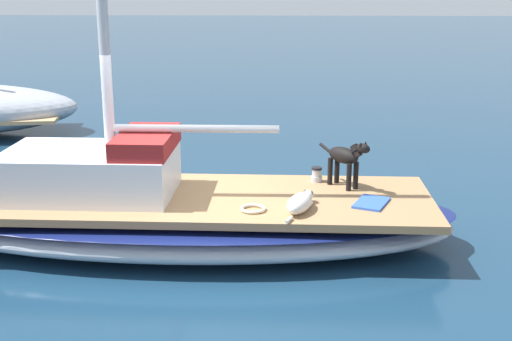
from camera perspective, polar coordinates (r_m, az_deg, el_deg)
ground_plane at (r=9.15m, az=-6.31°, el=-6.03°), size 120.00×120.00×0.00m
sailboat_main at (r=9.03m, az=-6.37°, el=-4.06°), size 2.62×7.27×0.66m
cabin_house at (r=9.07m, az=-13.48°, el=0.13°), size 1.43×2.24×0.84m
dog_white at (r=8.26m, az=3.79°, el=-2.74°), size 0.93×0.44×0.22m
dog_black at (r=9.16m, az=7.65°, el=1.09°), size 0.78×0.66×0.70m
deck_winch at (r=9.47m, az=5.19°, el=-0.37°), size 0.16×0.16×0.21m
coiled_rope at (r=8.28m, az=-0.25°, el=-3.28°), size 0.32×0.32×0.04m
deck_towel at (r=8.65m, az=9.80°, el=-2.72°), size 0.66×0.55×0.03m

